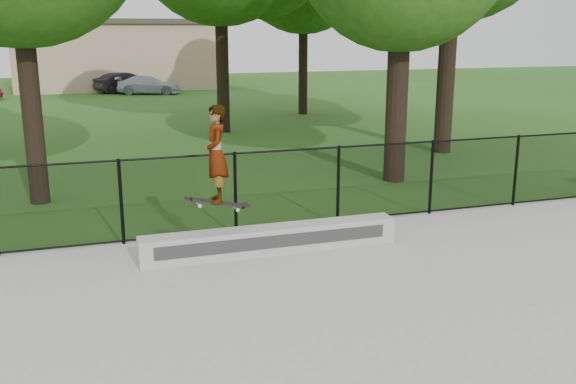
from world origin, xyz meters
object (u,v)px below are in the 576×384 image
Objects in this scene: car_b at (125,82)px; grind_ledge at (271,239)px; skater_airborne at (216,157)px; car_c at (148,85)px.

grind_ledge is at bearing 156.92° from car_b.
skater_airborne is at bearing 155.20° from car_b.
skater_airborne is (-0.90, -30.40, 1.16)m from car_b.
car_c is (1.17, 28.68, 0.24)m from grind_ledge.
skater_airborne is at bearing -173.40° from grind_ledge.
grind_ledge is at bearing -165.91° from car_c.
car_b is at bearing 90.03° from grind_ledge.
car_b is 1.93× the size of skater_airborne.
skater_airborne is (-0.91, -0.11, 1.48)m from grind_ledge.
grind_ledge is 30.30m from car_b.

